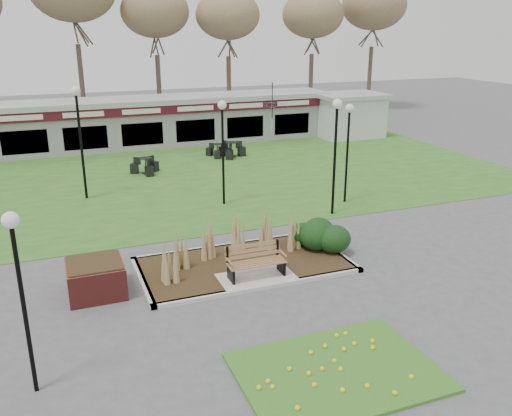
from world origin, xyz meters
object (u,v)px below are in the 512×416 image
object	(u,v)px
lamp_post_mid_left	(78,118)
bistro_set_b	(146,168)
service_hut	(349,115)
lamp_post_far_right	(348,132)
lamp_post_near_right	(336,132)
patio_umbrella	(272,116)
brick_planter	(96,278)
park_bench	(255,261)
bistro_set_c	(218,152)
bistro_set_d	(231,152)
food_pavilion	(138,122)
lamp_post_near_left	(17,265)
lamp_post_mid_right	(223,130)

from	to	relation	value
lamp_post_mid_left	bistro_set_b	xyz separation A→B (m)	(3.12, 3.13, -3.17)
service_hut	lamp_post_far_right	distance (m)	14.44
lamp_post_near_right	patio_umbrella	xyz separation A→B (m)	(3.10, 13.47, -1.61)
brick_planter	bistro_set_b	xyz separation A→B (m)	(3.59, 12.26, -0.19)
service_hut	lamp_post_mid_left	size ratio (longest dim) A/B	0.93
park_bench	bistro_set_c	distance (m)	15.66
lamp_post_mid_left	lamp_post_far_right	bearing A→B (deg)	-23.88
lamp_post_near_right	bistro_set_d	bearing A→B (deg)	93.12
food_pavilion	lamp_post_near_left	distance (m)	23.65
lamp_post_near_left	patio_umbrella	bearing A→B (deg)	56.19
lamp_post_near_left	bistro_set_d	size ratio (longest dim) A/B	2.43
park_bench	lamp_post_near_left	distance (m)	7.10
lamp_post_near_left	lamp_post_mid_left	xyz separation A→B (m)	(2.06, 13.01, 0.65)
lamp_post_near_right	bistro_set_b	xyz separation A→B (m)	(-5.71, 8.73, -2.98)
food_pavilion	bistro_set_d	xyz separation A→B (m)	(4.32, -4.85, -1.18)
lamp_post_mid_right	bistro_set_b	world-z (taller)	lamp_post_mid_right
food_pavilion	lamp_post_mid_left	bearing A→B (deg)	-111.77
lamp_post_far_right	bistro_set_c	xyz separation A→B (m)	(-2.51, 9.80, -2.72)
patio_umbrella	park_bench	bearing A→B (deg)	-114.26
lamp_post_mid_right	bistro_set_c	size ratio (longest dim) A/B	3.20
bistro_set_d	lamp_post_near_right	bearing A→B (deg)	-86.88
lamp_post_near_left	bistro_set_c	distance (m)	20.87
brick_planter	lamp_post_near_right	bearing A→B (deg)	20.78
lamp_post_mid_left	patio_umbrella	size ratio (longest dim) A/B	1.70
lamp_post_near_right	lamp_post_near_left	bearing A→B (deg)	-145.75
service_hut	brick_planter	bearing A→B (deg)	-136.48
brick_planter	lamp_post_far_right	size ratio (longest dim) A/B	0.37
park_bench	patio_umbrella	bearing A→B (deg)	65.74
park_bench	lamp_post_near_right	size ratio (longest dim) A/B	0.38
food_pavilion	lamp_post_mid_right	distance (m)	12.89
service_hut	lamp_post_near_left	world-z (taller)	lamp_post_near_left
lamp_post_mid_left	bistro_set_b	bearing A→B (deg)	45.12
brick_planter	bistro_set_c	bearing A→B (deg)	61.03
brick_planter	lamp_post_near_left	world-z (taller)	lamp_post_near_left
lamp_post_mid_left	bistro_set_b	size ratio (longest dim) A/B	3.17
food_pavilion	lamp_post_near_left	size ratio (longest dim) A/B	6.40
lamp_post_mid_left	patio_umbrella	xyz separation A→B (m)	(11.93, 7.87, -1.80)
service_hut	lamp_post_near_right	bearing A→B (deg)	-122.55
brick_planter	service_hut	bearing A→B (deg)	43.52
lamp_post_near_right	lamp_post_mid_left	bearing A→B (deg)	147.60
park_bench	service_hut	bearing A→B (deg)	52.75
lamp_post_near_right	lamp_post_far_right	world-z (taller)	lamp_post_near_right
lamp_post_mid_left	lamp_post_far_right	size ratio (longest dim) A/B	1.16
brick_planter	lamp_post_near_right	world-z (taller)	lamp_post_near_right
food_pavilion	patio_umbrella	world-z (taller)	food_pavilion
park_bench	lamp_post_mid_right	distance (m)	7.55
lamp_post_far_right	bistro_set_c	distance (m)	10.48
bistro_set_c	lamp_post_near_left	bearing A→B (deg)	-117.60
lamp_post_near_left	lamp_post_far_right	distance (m)	14.83
bistro_set_b	bistro_set_c	world-z (taller)	bistro_set_b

